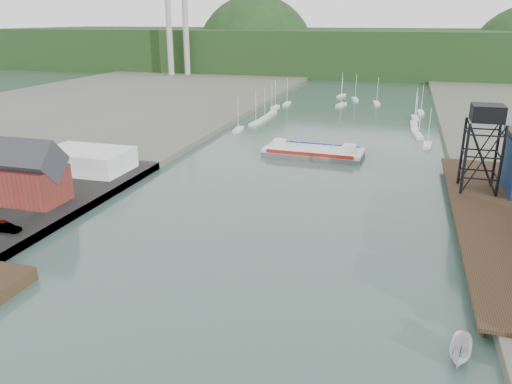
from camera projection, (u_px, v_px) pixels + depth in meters
The scene contains 14 objects.
ground at pixel (175, 352), 51.62m from camera, with size 600.00×600.00×0.00m, color #2B433E.
west_land at pixel (8, 134), 148.60m from camera, with size 120.00×400.00×3.20m, color #4C5142.
west_quay at pixel (1, 228), 80.13m from camera, with size 16.00×80.00×1.60m, color slate.
east_pier at pixel (498, 217), 81.88m from camera, with size 14.00×70.00×2.45m.
harbor_building at pixel (28, 178), 87.98m from camera, with size 12.20×8.20×8.90m.
white_shed at pixel (87, 160), 107.36m from camera, with size 18.00×12.00×4.50m, color silver.
lift_tower at pixel (487, 119), 89.65m from camera, with size 6.50×6.50×16.00m.
marina_sailboats at pixel (343, 115), 176.88m from camera, with size 57.71×92.65×0.90m.
smokestacks at pixel (177, 23), 280.54m from camera, with size 11.20×8.20×60.00m.
distant_hills at pixel (369, 55), 322.17m from camera, with size 500.00×120.00×80.00m.
chain_ferry at pixel (313, 152), 125.22m from camera, with size 25.00×11.10×3.54m.
motorboat at pixel (461, 351), 50.12m from camera, with size 2.07×5.50×2.12m, color silver.
car_west_a at pixel (4, 225), 77.43m from camera, with size 1.71×4.25×1.45m, color #999999.
car_west_b at pixel (8, 228), 76.48m from camera, with size 1.37×3.94×1.30m, color #999999.
Camera 1 is at (20.27, -39.11, 32.73)m, focal length 35.00 mm.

